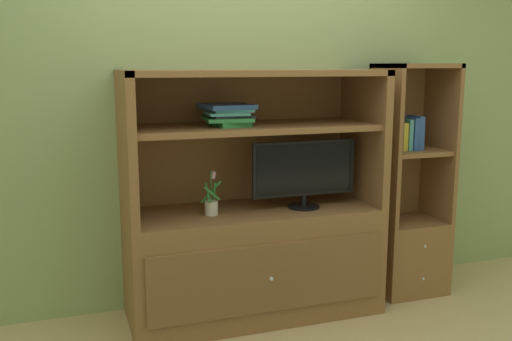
{
  "coord_description": "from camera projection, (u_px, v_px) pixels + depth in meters",
  "views": [
    {
      "loc": [
        -1.09,
        -2.82,
        1.55
      ],
      "look_at": [
        0.0,
        0.35,
        0.93
      ],
      "focal_mm": 39.72,
      "sensor_mm": 36.0,
      "label": 1
    }
  ],
  "objects": [
    {
      "name": "ground_plane",
      "position": [
        276.0,
        339.0,
        3.25
      ],
      "size": [
        8.0,
        8.0,
        0.0
      ],
      "primitive_type": "plane",
      "color": "tan"
    },
    {
      "name": "tv_monitor",
      "position": [
        304.0,
        171.0,
        3.49
      ],
      "size": [
        0.67,
        0.2,
        0.42
      ],
      "color": "black",
      "rests_on": "media_console"
    },
    {
      "name": "magazine_stack",
      "position": [
        228.0,
        114.0,
        3.34
      ],
      "size": [
        0.31,
        0.34,
        0.13
      ],
      "color": "#338C4C",
      "rests_on": "media_console"
    },
    {
      "name": "potted_plant",
      "position": [
        212.0,
        204.0,
        3.35
      ],
      "size": [
        0.13,
        0.11,
        0.27
      ],
      "color": "beige",
      "rests_on": "media_console"
    },
    {
      "name": "painted_rear_wall",
      "position": [
        236.0,
        89.0,
        3.69
      ],
      "size": [
        6.0,
        0.1,
        2.8
      ],
      "primitive_type": "cube",
      "color": "#8C9E6B",
      "rests_on": "ground_plane"
    },
    {
      "name": "media_console",
      "position": [
        253.0,
        237.0,
        3.54
      ],
      "size": [
        1.56,
        0.64,
        1.53
      ],
      "color": "brown",
      "rests_on": "ground_plane"
    },
    {
      "name": "bookshelf_tall",
      "position": [
        408.0,
        218.0,
        3.9
      ],
      "size": [
        0.47,
        0.41,
        1.56
      ],
      "color": "brown",
      "rests_on": "ground_plane"
    },
    {
      "name": "upright_book_row",
      "position": [
        404.0,
        133.0,
        3.76
      ],
      "size": [
        0.21,
        0.18,
        0.27
      ],
      "color": "#338C4C",
      "rests_on": "bookshelf_tall"
    }
  ]
}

